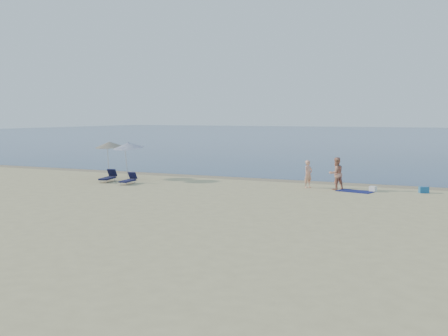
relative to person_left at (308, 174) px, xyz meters
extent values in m
plane|color=tan|center=(-2.19, -16.70, -0.79)|extent=(160.00, 160.00, 0.00)
cube|color=#0C1E48|center=(-2.19, 83.30, -0.79)|extent=(240.00, 160.00, 0.01)
cube|color=#847254|center=(-2.19, 2.70, -0.79)|extent=(240.00, 1.60, 0.00)
imported|color=#E0997E|center=(0.00, 0.00, 0.00)|extent=(0.58, 0.68, 1.59)
imported|color=tan|center=(1.66, -0.15, 0.12)|extent=(1.11, 1.12, 1.82)
cube|color=#0F124B|center=(2.81, -0.44, -0.78)|extent=(2.08, 1.44, 0.03)
cube|color=white|center=(3.69, -0.09, -0.64)|extent=(0.42, 0.39, 0.30)
cube|color=#1B5A95|center=(6.25, 0.56, -0.62)|extent=(0.58, 0.51, 0.34)
cylinder|color=silver|center=(-11.52, -1.46, 0.31)|extent=(0.11, 0.28, 2.29)
cone|color=white|center=(-11.52, -1.22, 1.45)|extent=(2.41, 2.43, 0.56)
sphere|color=silver|center=(-11.52, -1.22, 1.65)|extent=(0.07, 0.07, 0.07)
cylinder|color=silver|center=(-13.35, -0.90, 0.30)|extent=(0.07, 0.21, 2.28)
cone|color=beige|center=(-13.35, -0.74, 1.44)|extent=(2.13, 2.15, 0.49)
sphere|color=silver|center=(-13.35, -0.74, 1.64)|extent=(0.07, 0.07, 0.07)
cube|color=#131435|center=(-12.19, -2.59, -0.57)|extent=(0.89, 1.61, 0.10)
cube|color=#131435|center=(-12.36, -1.85, -0.29)|extent=(0.63, 0.49, 0.49)
cylinder|color=#A5A5AD|center=(-11.97, -2.54, -0.68)|extent=(0.03, 0.03, 0.22)
cube|color=#16173D|center=(-10.38, -3.01, -0.59)|extent=(0.70, 1.44, 0.09)
cube|color=#16173D|center=(-10.48, -2.33, -0.33)|extent=(0.55, 0.41, 0.45)
cylinder|color=#A5A5AD|center=(-10.18, -2.98, -0.69)|extent=(0.03, 0.03, 0.20)
camera|label=1|loc=(9.19, -31.02, 3.40)|focal=45.00mm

